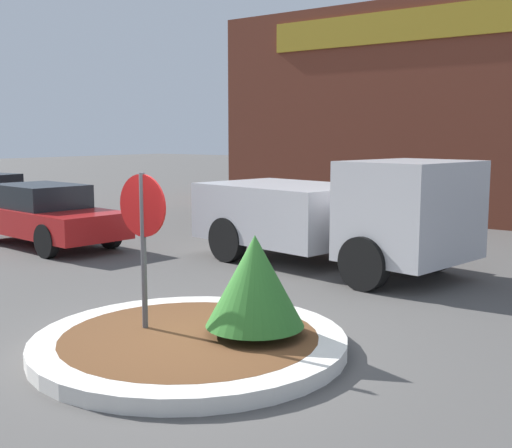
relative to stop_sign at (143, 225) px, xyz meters
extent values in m
plane|color=#514F4C|center=(0.65, 0.09, -1.46)|extent=(120.00, 120.00, 0.00)
cylinder|color=silver|center=(0.65, 0.09, -1.37)|extent=(3.75, 3.75, 0.18)
cylinder|color=brown|center=(0.65, 0.09, -1.37)|extent=(3.07, 3.07, 0.18)
cylinder|color=#4C4C51|center=(0.00, 0.00, -0.41)|extent=(0.07, 0.07, 2.10)
cylinder|color=#B71414|center=(0.00, 0.00, 0.24)|extent=(0.76, 0.03, 0.76)
cylinder|color=brown|center=(1.27, 0.56, -1.22)|extent=(0.08, 0.08, 0.12)
cone|color=#2D6B28|center=(1.27, 0.56, -0.62)|extent=(1.18, 1.18, 1.09)
cube|color=#B2B2B7|center=(1.31, 5.04, -0.20)|extent=(2.10, 2.48, 1.70)
cube|color=#B2B2B7|center=(-1.60, 5.54, -0.48)|extent=(3.63, 2.85, 1.15)
cube|color=black|center=(1.91, 4.94, 0.10)|extent=(0.37, 1.96, 0.60)
cylinder|color=black|center=(1.33, 6.13, -1.01)|extent=(0.94, 0.41, 0.91)
cylinder|color=black|center=(0.97, 4.01, -1.01)|extent=(0.94, 0.41, 0.91)
cylinder|color=black|center=(-2.01, 6.70, -1.01)|extent=(0.94, 0.41, 0.91)
cylinder|color=black|center=(-2.38, 4.58, -1.01)|extent=(0.94, 0.41, 0.91)
cube|color=brown|center=(-1.62, 15.38, 1.78)|extent=(13.95, 6.00, 6.47)
cube|color=#B28E23|center=(-1.62, 12.35, 4.20)|extent=(9.77, 0.08, 0.90)
cube|color=#B21919|center=(-6.94, 3.57, -0.86)|extent=(4.57, 2.17, 0.58)
cube|color=black|center=(-7.16, 3.59, -0.31)|extent=(2.26, 1.72, 0.53)
cylinder|color=black|center=(-5.50, 4.21, -1.10)|extent=(0.74, 0.26, 0.72)
cylinder|color=black|center=(-5.66, 2.64, -1.10)|extent=(0.74, 0.26, 0.72)
cylinder|color=black|center=(-8.22, 4.50, -1.10)|extent=(0.74, 0.26, 0.72)
cylinder|color=black|center=(-13.40, 6.68, -1.11)|extent=(0.25, 0.72, 0.70)
cylinder|color=black|center=(-11.80, 6.82, -1.11)|extent=(0.25, 0.72, 0.70)
camera|label=1|loc=(5.66, -5.39, 1.08)|focal=45.00mm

